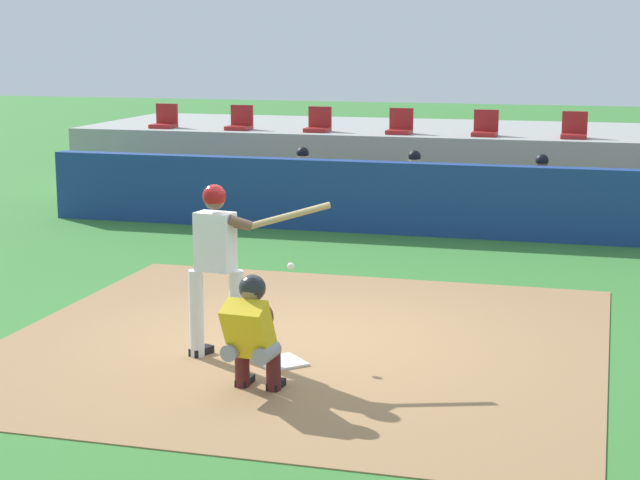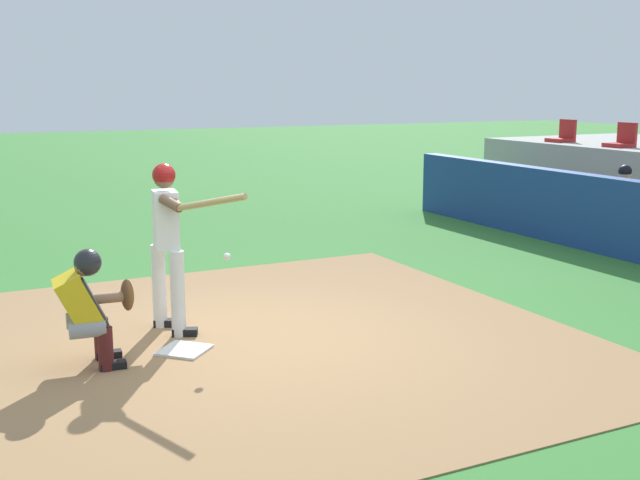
{
  "view_description": "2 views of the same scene",
  "coord_description": "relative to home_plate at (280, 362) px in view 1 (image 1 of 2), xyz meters",
  "views": [
    {
      "loc": [
        3.12,
        -10.56,
        3.29
      ],
      "look_at": [
        0.0,
        0.7,
        1.0
      ],
      "focal_mm": 59.33,
      "sensor_mm": 36.0,
      "label": 1
    },
    {
      "loc": [
        7.22,
        -2.89,
        2.58
      ],
      "look_at": [
        0.0,
        0.7,
        1.0
      ],
      "focal_mm": 44.09,
      "sensor_mm": 36.0,
      "label": 2
    }
  ],
  "objects": [
    {
      "name": "ground_plane",
      "position": [
        0.0,
        0.8,
        -0.02
      ],
      "size": [
        80.0,
        80.0,
        0.0
      ],
      "primitive_type": "plane",
      "color": "#387A33"
    },
    {
      "name": "dugout_player_2",
      "position": [
        2.0,
        8.14,
        0.65
      ],
      "size": [
        0.49,
        0.7,
        1.3
      ],
      "color": "#939399",
      "rests_on": "ground"
    },
    {
      "name": "stadium_seat_5",
      "position": [
        2.44,
        10.18,
        1.51
      ],
      "size": [
        0.46,
        0.46,
        0.48
      ],
      "color": "#A51E1E",
      "rests_on": "stands_platform"
    },
    {
      "name": "dugout_bench",
      "position": [
        0.0,
        8.3,
        0.2
      ],
      "size": [
        11.8,
        0.44,
        0.45
      ],
      "primitive_type": "cube",
      "color": "olive",
      "rests_on": "ground"
    },
    {
      "name": "dugout_wall",
      "position": [
        0.0,
        7.3,
        0.58
      ],
      "size": [
        13.0,
        0.3,
        1.2
      ],
      "primitive_type": "cube",
      "color": "navy",
      "rests_on": "ground"
    },
    {
      "name": "dugout_player_1",
      "position": [
        -0.17,
        8.14,
        0.65
      ],
      "size": [
        0.49,
        0.7,
        1.3
      ],
      "color": "#939399",
      "rests_on": "ground"
    },
    {
      "name": "dirt_infield",
      "position": [
        0.0,
        0.8,
        -0.02
      ],
      "size": [
        6.4,
        6.4,
        0.01
      ],
      "primitive_type": "cube",
      "color": "#9E754C",
      "rests_on": "ground"
    },
    {
      "name": "dugout_player_0",
      "position": [
        -2.2,
        8.14,
        0.65
      ],
      "size": [
        0.49,
        0.7,
        1.3
      ],
      "color": "#939399",
      "rests_on": "ground"
    },
    {
      "name": "catcher_crouched",
      "position": [
        0.01,
        -0.87,
        0.59
      ],
      "size": [
        0.51,
        1.73,
        1.13
      ],
      "color": "gray",
      "rests_on": "ground"
    },
    {
      "name": "stadium_seat_2",
      "position": [
        -2.44,
        10.18,
        1.51
      ],
      "size": [
        0.46,
        0.46,
        0.48
      ],
      "color": "#A51E1E",
      "rests_on": "stands_platform"
    },
    {
      "name": "home_plate",
      "position": [
        0.0,
        0.0,
        0.0
      ],
      "size": [
        0.62,
        0.62,
        0.02
      ],
      "primitive_type": "cube",
      "rotation": [
        0.0,
        0.0,
        0.79
      ],
      "color": "white",
      "rests_on": "dirt_infield"
    },
    {
      "name": "stadium_seat_4",
      "position": [
        0.81,
        10.18,
        1.51
      ],
      "size": [
        0.46,
        0.46,
        0.48
      ],
      "color": "#A51E1E",
      "rests_on": "stands_platform"
    },
    {
      "name": "stands_platform",
      "position": [
        0.0,
        11.7,
        0.68
      ],
      "size": [
        15.0,
        4.4,
        1.4
      ],
      "primitive_type": "cube",
      "color": "#9E9E99",
      "rests_on": "ground"
    },
    {
      "name": "stadium_seat_0",
      "position": [
        -5.69,
        10.18,
        1.51
      ],
      "size": [
        0.46,
        0.46,
        0.48
      ],
      "color": "#A51E1E",
      "rests_on": "stands_platform"
    },
    {
      "name": "stadium_seat_3",
      "position": [
        -0.81,
        10.18,
        1.51
      ],
      "size": [
        0.46,
        0.46,
        0.48
      ],
      "color": "#A51E1E",
      "rests_on": "stands_platform"
    },
    {
      "name": "stadium_seat_1",
      "position": [
        -4.06,
        10.18,
        1.51
      ],
      "size": [
        0.46,
        0.46,
        0.48
      ],
      "color": "#A51E1E",
      "rests_on": "stands_platform"
    },
    {
      "name": "batter_at_plate",
      "position": [
        -0.67,
        0.07,
        1.01
      ],
      "size": [
        1.38,
        0.66,
        1.8
      ],
      "color": "silver",
      "rests_on": "ground"
    }
  ]
}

